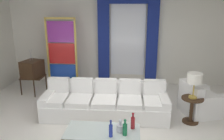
# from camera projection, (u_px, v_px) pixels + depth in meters

# --- Properties ---
(ground_plane) EXTENTS (16.00, 16.00, 0.00)m
(ground_plane) POSITION_uv_depth(u_px,v_px,m) (111.00, 128.00, 4.97)
(ground_plane) COLOR white
(wall_rear) EXTENTS (8.00, 0.12, 3.00)m
(wall_rear) POSITION_uv_depth(u_px,v_px,m) (120.00, 38.00, 7.47)
(wall_rear) COLOR white
(wall_rear) RESTS_ON ground
(curtained_window) EXTENTS (2.00, 0.17, 2.70)m
(curtained_window) POSITION_uv_depth(u_px,v_px,m) (128.00, 31.00, 7.22)
(curtained_window) COLOR white
(curtained_window) RESTS_ON ground
(couch_white_long) EXTENTS (2.94, 0.98, 0.86)m
(couch_white_long) POSITION_uv_depth(u_px,v_px,m) (105.00, 103.00, 5.48)
(couch_white_long) COLOR white
(couch_white_long) RESTS_ON ground
(coffee_table) EXTENTS (1.34, 0.63, 0.41)m
(coffee_table) POSITION_uv_depth(u_px,v_px,m) (103.00, 132.00, 4.12)
(coffee_table) COLOR silver
(coffee_table) RESTS_ON ground
(bottle_blue_decanter) EXTENTS (0.14, 0.14, 0.23)m
(bottle_blue_decanter) POSITION_uv_depth(u_px,v_px,m) (120.00, 127.00, 4.07)
(bottle_blue_decanter) COLOR silver
(bottle_blue_decanter) RESTS_ON coffee_table
(bottle_crystal_tall) EXTENTS (0.07, 0.07, 0.32)m
(bottle_crystal_tall) POSITION_uv_depth(u_px,v_px,m) (111.00, 130.00, 3.89)
(bottle_crystal_tall) COLOR navy
(bottle_crystal_tall) RESTS_ON coffee_table
(bottle_amber_squat) EXTENTS (0.07, 0.07, 0.32)m
(bottle_amber_squat) POSITION_uv_depth(u_px,v_px,m) (133.00, 122.00, 4.15)
(bottle_amber_squat) COLOR maroon
(bottle_amber_squat) RESTS_ON coffee_table
(bottle_ruby_flask) EXTENTS (0.08, 0.08, 0.31)m
(bottle_ruby_flask) POSITION_uv_depth(u_px,v_px,m) (125.00, 129.00, 3.94)
(bottle_ruby_flask) COLOR #196B3D
(bottle_ruby_flask) RESTS_ON coffee_table
(vintage_tv) EXTENTS (0.65, 0.70, 1.35)m
(vintage_tv) POSITION_uv_depth(u_px,v_px,m) (32.00, 69.00, 6.73)
(vintage_tv) COLOR #382314
(vintage_tv) RESTS_ON ground
(armchair_white) EXTENTS (1.03, 1.02, 0.80)m
(armchair_white) POSITION_uv_depth(u_px,v_px,m) (199.00, 103.00, 5.55)
(armchair_white) COLOR white
(armchair_white) RESTS_ON ground
(stained_glass_divider) EXTENTS (0.95, 0.05, 2.20)m
(stained_glass_divider) POSITION_uv_depth(u_px,v_px,m) (62.00, 55.00, 7.10)
(stained_glass_divider) COLOR gold
(stained_glass_divider) RESTS_ON ground
(peacock_figurine) EXTENTS (0.44, 0.60, 0.50)m
(peacock_figurine) POSITION_uv_depth(u_px,v_px,m) (74.00, 84.00, 6.98)
(peacock_figurine) COLOR beige
(peacock_figurine) RESTS_ON ground
(round_side_table) EXTENTS (0.48, 0.48, 0.59)m
(round_side_table) POSITION_uv_depth(u_px,v_px,m) (192.00, 108.00, 5.13)
(round_side_table) COLOR #382314
(round_side_table) RESTS_ON ground
(table_lamp_brass) EXTENTS (0.32, 0.32, 0.57)m
(table_lamp_brass) POSITION_uv_depth(u_px,v_px,m) (195.00, 79.00, 4.94)
(table_lamp_brass) COLOR #B29338
(table_lamp_brass) RESTS_ON round_side_table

